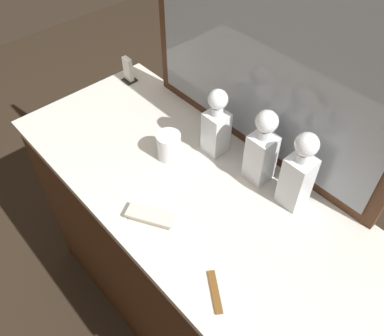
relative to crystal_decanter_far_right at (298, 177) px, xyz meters
The scene contains 10 objects.
ground_plane 1.08m from the crystal_decanter_far_right, 143.67° to the right, with size 6.00×6.00×0.00m, color #2D2319.
dresser 0.65m from the crystal_decanter_far_right, 143.67° to the right, with size 1.39×0.61×0.92m.
dresser_mirror 0.37m from the crystal_decanter_far_right, 159.43° to the left, with size 0.97×0.03×0.71m.
crystal_decanter_far_right is the anchor object (origin of this frame).
crystal_decanter_right 0.14m from the crystal_decanter_far_right, behind, with size 0.08×0.08×0.27m.
crystal_decanter_left 0.32m from the crystal_decanter_far_right, behind, with size 0.07×0.07×0.25m.
crystal_tumbler_rear 0.44m from the crystal_decanter_far_right, 158.76° to the right, with size 0.08×0.08×0.10m.
silver_brush_far_left 0.45m from the crystal_decanter_far_right, 122.76° to the right, with size 0.16×0.12×0.02m.
tortoiseshell_comb 0.41m from the crystal_decanter_far_right, 81.16° to the right, with size 0.11×0.08×0.01m.
napkin_holder 0.87m from the crystal_decanter_far_right, behind, with size 0.05×0.05×0.11m.
Camera 1 is at (0.63, -0.57, 1.91)m, focal length 37.32 mm.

